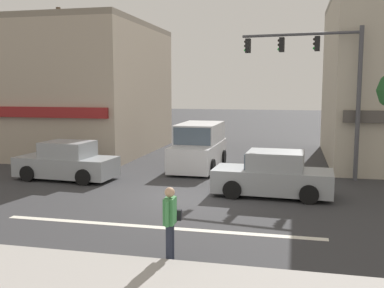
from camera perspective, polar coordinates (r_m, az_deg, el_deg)
ground_plane at (r=15.73m, az=-0.64°, el=-6.73°), size 120.00×120.00×0.00m
lane_marking_stripe at (r=12.49m, az=-4.46°, el=-10.50°), size 9.00×0.24×0.01m
building_left_block at (r=27.89m, az=-16.76°, el=6.72°), size 11.29×10.11×7.36m
utility_pole_near_left at (r=22.59m, az=-16.29°, el=7.24°), size 1.40×0.22×7.51m
traffic_light_mast at (r=19.29m, az=16.62°, el=8.45°), size 4.86×0.82×6.20m
van_parked_curbside at (r=20.93m, az=0.90°, el=-0.41°), size 2.09×4.63×2.11m
sedan_crossing_center at (r=19.24m, az=-15.62°, el=-2.25°), size 4.21×2.09×1.58m
sedan_crossing_rightbound at (r=16.01m, az=10.25°, el=-3.99°), size 4.18×2.03×1.58m
pedestrian_foreground_with_bag at (r=9.89m, az=-2.77°, el=-9.55°), size 0.29×0.67×1.67m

